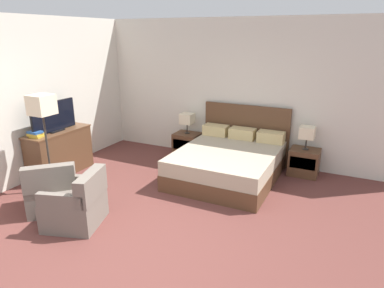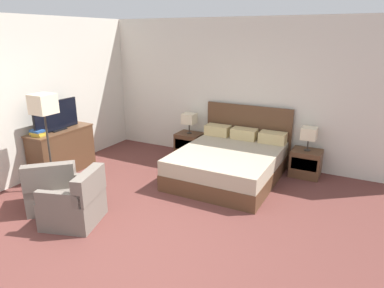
{
  "view_description": "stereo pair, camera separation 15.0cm",
  "coord_description": "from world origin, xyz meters",
  "px_view_note": "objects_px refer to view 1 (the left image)",
  "views": [
    {
      "loc": [
        2.2,
        -2.78,
        2.47
      ],
      "look_at": [
        -0.14,
        1.99,
        0.75
      ],
      "focal_mm": 32.0,
      "sensor_mm": 36.0,
      "label": 1
    },
    {
      "loc": [
        2.33,
        -2.72,
        2.47
      ],
      "look_at": [
        -0.14,
        1.99,
        0.75
      ],
      "focal_mm": 32.0,
      "sensor_mm": 36.0,
      "label": 2
    }
  ],
  "objects_px": {
    "tv": "(54,117)",
    "floor_lamp": "(42,112)",
    "nightstand_right": "(304,162)",
    "book_small_top": "(35,132)",
    "armchair_by_window": "(52,191)",
    "dresser": "(60,152)",
    "book_blue_cover": "(35,134)",
    "armchair_companion": "(77,205)",
    "table_lamp_right": "(307,133)",
    "book_red_cover": "(37,136)",
    "bed": "(229,162)",
    "nightstand_left": "(187,144)",
    "table_lamp_left": "(187,119)"
  },
  "relations": [
    {
      "from": "tv",
      "to": "floor_lamp",
      "type": "distance_m",
      "value": 0.78
    },
    {
      "from": "nightstand_right",
      "to": "book_small_top",
      "type": "xyz_separation_m",
      "value": [
        -4.04,
        -2.35,
        0.66
      ]
    },
    {
      "from": "armchair_by_window",
      "to": "floor_lamp",
      "type": "distance_m",
      "value": 1.23
    },
    {
      "from": "dresser",
      "to": "book_blue_cover",
      "type": "height_order",
      "value": "book_blue_cover"
    },
    {
      "from": "armchair_companion",
      "to": "armchair_by_window",
      "type": "bearing_deg",
      "value": 165.67
    },
    {
      "from": "book_blue_cover",
      "to": "book_small_top",
      "type": "bearing_deg",
      "value": 180.0
    },
    {
      "from": "nightstand_right",
      "to": "tv",
      "type": "bearing_deg",
      "value": -154.34
    },
    {
      "from": "table_lamp_right",
      "to": "book_red_cover",
      "type": "bearing_deg",
      "value": -149.68
    },
    {
      "from": "armchair_by_window",
      "to": "book_small_top",
      "type": "bearing_deg",
      "value": 147.4
    },
    {
      "from": "table_lamp_right",
      "to": "book_blue_cover",
      "type": "bearing_deg",
      "value": -149.84
    },
    {
      "from": "tv",
      "to": "armchair_by_window",
      "type": "distance_m",
      "value": 1.59
    },
    {
      "from": "nightstand_right",
      "to": "tv",
      "type": "relative_size",
      "value": 0.55
    },
    {
      "from": "dresser",
      "to": "floor_lamp",
      "type": "bearing_deg",
      "value": -54.77
    },
    {
      "from": "bed",
      "to": "dresser",
      "type": "xyz_separation_m",
      "value": [
        -2.84,
        -1.18,
        0.13
      ]
    },
    {
      "from": "dresser",
      "to": "tv",
      "type": "xyz_separation_m",
      "value": [
        0.0,
        -0.04,
        0.65
      ]
    },
    {
      "from": "table_lamp_right",
      "to": "tv",
      "type": "distance_m",
      "value": 4.48
    },
    {
      "from": "bed",
      "to": "nightstand_right",
      "type": "bearing_deg",
      "value": 30.83
    },
    {
      "from": "book_small_top",
      "to": "armchair_by_window",
      "type": "xyz_separation_m",
      "value": [
        0.95,
        -0.6,
        -0.62
      ]
    },
    {
      "from": "table_lamp_right",
      "to": "book_blue_cover",
      "type": "distance_m",
      "value": 4.67
    },
    {
      "from": "nightstand_right",
      "to": "floor_lamp",
      "type": "xyz_separation_m",
      "value": [
        -3.59,
        -2.52,
        1.09
      ]
    },
    {
      "from": "nightstand_right",
      "to": "nightstand_left",
      "type": "bearing_deg",
      "value": 180.0
    },
    {
      "from": "nightstand_left",
      "to": "book_small_top",
      "type": "relative_size",
      "value": 2.31
    },
    {
      "from": "book_blue_cover",
      "to": "nightstand_left",
      "type": "bearing_deg",
      "value": 54.79
    },
    {
      "from": "table_lamp_right",
      "to": "book_red_cover",
      "type": "distance_m",
      "value": 4.65
    },
    {
      "from": "armchair_companion",
      "to": "floor_lamp",
      "type": "bearing_deg",
      "value": 152.28
    },
    {
      "from": "table_lamp_left",
      "to": "armchair_companion",
      "type": "bearing_deg",
      "value": -91.56
    },
    {
      "from": "bed",
      "to": "book_small_top",
      "type": "relative_size",
      "value": 9.09
    },
    {
      "from": "table_lamp_right",
      "to": "table_lamp_left",
      "type": "bearing_deg",
      "value": 180.0
    },
    {
      "from": "book_red_cover",
      "to": "floor_lamp",
      "type": "height_order",
      "value": "floor_lamp"
    },
    {
      "from": "bed",
      "to": "book_small_top",
      "type": "distance_m",
      "value": 3.34
    },
    {
      "from": "armchair_by_window",
      "to": "floor_lamp",
      "type": "relative_size",
      "value": 0.61
    },
    {
      "from": "dresser",
      "to": "book_red_cover",
      "type": "distance_m",
      "value": 0.61
    },
    {
      "from": "dresser",
      "to": "table_lamp_left",
      "type": "bearing_deg",
      "value": 49.03
    },
    {
      "from": "nightstand_left",
      "to": "table_lamp_right",
      "type": "bearing_deg",
      "value": 0.04
    },
    {
      "from": "nightstand_right",
      "to": "book_blue_cover",
      "type": "relative_size",
      "value": 2.51
    },
    {
      "from": "table_lamp_right",
      "to": "armchair_companion",
      "type": "bearing_deg",
      "value": -128.42
    },
    {
      "from": "nightstand_left",
      "to": "tv",
      "type": "height_order",
      "value": "tv"
    },
    {
      "from": "table_lamp_left",
      "to": "tv",
      "type": "xyz_separation_m",
      "value": [
        -1.64,
        -1.94,
        0.28
      ]
    },
    {
      "from": "floor_lamp",
      "to": "nightstand_right",
      "type": "bearing_deg",
      "value": 35.15
    },
    {
      "from": "floor_lamp",
      "to": "book_small_top",
      "type": "bearing_deg",
      "value": 158.69
    },
    {
      "from": "table_lamp_right",
      "to": "armchair_companion",
      "type": "relative_size",
      "value": 0.49
    },
    {
      "from": "table_lamp_left",
      "to": "table_lamp_right",
      "type": "xyz_separation_m",
      "value": [
        2.38,
        0.0,
        0.0
      ]
    },
    {
      "from": "nightstand_left",
      "to": "nightstand_right",
      "type": "height_order",
      "value": "same"
    },
    {
      "from": "table_lamp_left",
      "to": "table_lamp_right",
      "type": "relative_size",
      "value": 1.0
    },
    {
      "from": "bed",
      "to": "floor_lamp",
      "type": "height_order",
      "value": "floor_lamp"
    },
    {
      "from": "bed",
      "to": "armchair_companion",
      "type": "relative_size",
      "value": 2.35
    },
    {
      "from": "nightstand_left",
      "to": "book_red_cover",
      "type": "relative_size",
      "value": 2.74
    },
    {
      "from": "book_red_cover",
      "to": "book_small_top",
      "type": "distance_m",
      "value": 0.08
    },
    {
      "from": "bed",
      "to": "armchair_by_window",
      "type": "bearing_deg",
      "value": -130.41
    },
    {
      "from": "tv",
      "to": "bed",
      "type": "bearing_deg",
      "value": 23.34
    }
  ]
}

